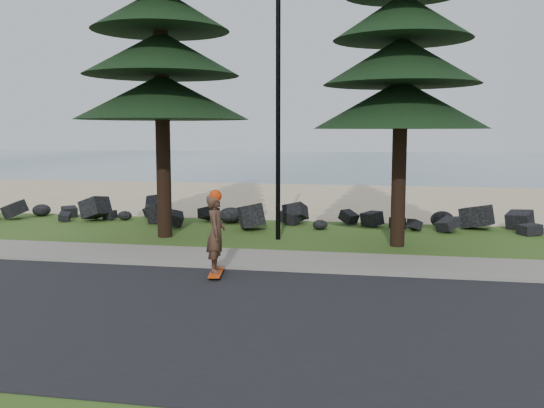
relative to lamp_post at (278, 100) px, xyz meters
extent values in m
plane|color=#395D1D|center=(0.00, -3.20, -4.13)|extent=(160.00, 160.00, 0.00)
cube|color=black|center=(0.00, -7.70, -4.12)|extent=(160.00, 7.00, 0.02)
cube|color=gray|center=(0.00, -4.10, -4.08)|extent=(160.00, 0.20, 0.10)
cube|color=gray|center=(0.00, -3.00, -4.09)|extent=(160.00, 2.00, 0.08)
cube|color=tan|center=(0.00, 11.30, -4.13)|extent=(160.00, 15.00, 0.01)
cube|color=#406A7B|center=(0.00, 47.80, -4.13)|extent=(160.00, 58.00, 0.01)
cylinder|color=black|center=(-3.50, -0.20, 2.37)|extent=(0.44, 0.44, 13.00)
cylinder|color=black|center=(3.50, -0.40, 1.87)|extent=(0.40, 0.40, 12.00)
cylinder|color=black|center=(0.00, 0.00, -0.13)|extent=(0.14, 0.14, 8.00)
cube|color=#CD410C|center=(-0.51, -4.87, -4.03)|extent=(0.42, 1.07, 0.03)
imported|color=#4C3123|center=(-0.51, -4.87, -3.15)|extent=(0.51, 0.69, 1.73)
sphere|color=red|center=(-0.51, -4.87, -2.32)|extent=(0.28, 0.28, 0.28)
camera|label=1|loc=(3.22, -17.61, -0.90)|focal=40.00mm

